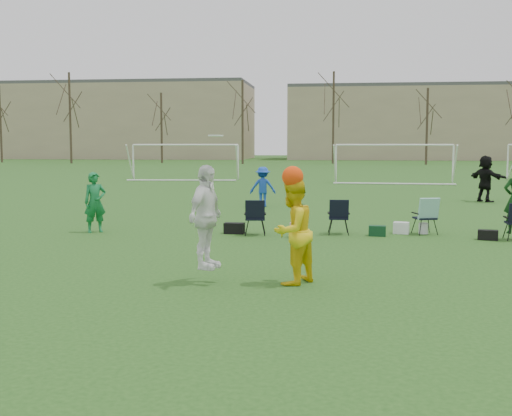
# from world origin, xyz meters

# --- Properties ---
(ground) EXTENTS (260.00, 260.00, 0.00)m
(ground) POSITION_xyz_m (0.00, 0.00, 0.00)
(ground) COLOR #214C17
(ground) RESTS_ON ground
(fielder_green_near) EXTENTS (0.74, 0.68, 1.69)m
(fielder_green_near) POSITION_xyz_m (-6.32, 7.54, 0.84)
(fielder_green_near) COLOR #136E35
(fielder_green_near) RESTS_ON ground
(fielder_blue) EXTENTS (1.07, 0.68, 1.57)m
(fielder_blue) POSITION_xyz_m (-2.50, 15.47, 0.78)
(fielder_blue) COLOR #1844B5
(fielder_blue) RESTS_ON ground
(fielder_black) EXTENTS (1.55, 1.83, 1.98)m
(fielder_black) POSITION_xyz_m (6.70, 18.73, 0.99)
(fielder_black) COLOR black
(fielder_black) RESTS_ON ground
(center_contest) EXTENTS (2.42, 1.31, 2.63)m
(center_contest) POSITION_xyz_m (-1.03, 1.51, 1.06)
(center_contest) COLOR white
(center_contest) RESTS_ON ground
(sideline_setup) EXTENTS (8.03, 1.58, 1.95)m
(sideline_setup) POSITION_xyz_m (2.36, 7.80, 0.59)
(sideline_setup) COLOR #0F3912
(sideline_setup) RESTS_ON ground
(goal_left) EXTENTS (7.39, 0.76, 2.46)m
(goal_left) POSITION_xyz_m (-10.00, 34.00, 1.92)
(goal_left) COLOR white
(goal_left) RESTS_ON ground
(goal_mid) EXTENTS (7.40, 0.63, 2.46)m
(goal_mid) POSITION_xyz_m (4.00, 32.00, 1.92)
(goal_mid) COLOR white
(goal_mid) RESTS_ON ground
(tree_line) EXTENTS (110.28, 3.28, 11.40)m
(tree_line) POSITION_xyz_m (0.24, 69.85, 5.09)
(tree_line) COLOR #382B21
(tree_line) RESTS_ON ground
(building_row) EXTENTS (126.00, 16.00, 13.00)m
(building_row) POSITION_xyz_m (6.73, 96.00, 5.99)
(building_row) COLOR tan
(building_row) RESTS_ON ground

